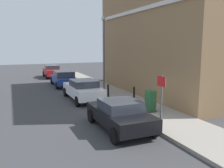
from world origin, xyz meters
The scene contains 12 objects.
ground centered at (0.00, 0.00, 0.00)m, with size 80.00×80.00×0.00m, color #38383A.
sidewalk centered at (1.82, 6.00, 0.07)m, with size 2.75×30.00×0.15m, color gray.
corner_building centered at (7.15, 4.56, 4.56)m, with size 8.00×13.11×9.11m.
car_black centered at (-0.81, -1.50, 0.70)m, with size 1.93×3.95×1.34m.
car_white centered at (-0.66, 4.78, 0.74)m, with size 1.95×4.39×1.42m.
car_blue centered at (-0.68, 11.10, 0.74)m, with size 1.99×4.24×1.40m.
car_red centered at (-0.68, 17.66, 0.75)m, with size 1.84×4.02×1.45m.
utility_cabinet centered at (1.74, 0.03, 0.68)m, with size 0.46×0.61×1.15m.
bollard_near_cabinet centered at (1.84, 2.09, 0.70)m, with size 0.14×0.14×1.04m.
bollard_far_kerb centered at (0.70, 3.58, 0.70)m, with size 0.14×0.14×1.04m.
street_sign centered at (0.74, -2.38, 1.66)m, with size 0.08×0.60×2.30m.
lamppost centered at (1.65, 6.78, 3.30)m, with size 0.20×0.44×5.72m.
Camera 1 is at (-5.15, -10.81, 3.70)m, focal length 38.40 mm.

